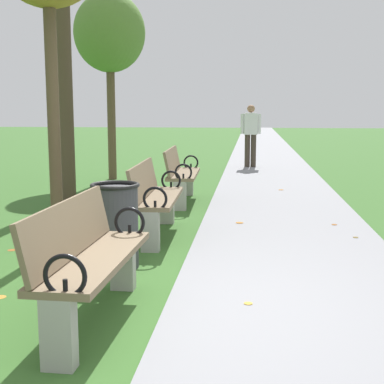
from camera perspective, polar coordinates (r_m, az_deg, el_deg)
The scene contains 9 objects.
ground_plane at distance 4.20m, azimuth -3.33°, elevation -13.03°, with size 80.00×80.00×0.00m, color #386628.
paved_walkway at distance 21.90m, azimuth 7.42°, elevation 4.65°, with size 2.23×44.00×0.02m, color gray.
park_bench_1 at distance 4.05m, azimuth -10.75°, elevation -6.76°, with size 0.52×1.61×0.90m.
park_bench_2 at distance 6.66m, azimuth -3.90°, elevation -0.53°, with size 0.52×1.61×0.90m.
park_bench_3 at distance 9.06m, azimuth -1.19°, elevation 1.97°, with size 0.53×1.62×0.90m.
tree_4 at distance 12.21m, azimuth -8.61°, elevation 15.98°, with size 1.52×1.52×3.98m.
pedestrian_walking at distance 14.44m, azimuth 6.15°, elevation 6.22°, with size 0.53×0.24×1.62m.
trash_bin at distance 5.39m, azimuth -7.98°, elevation -3.46°, with size 0.48×0.48×0.84m.
scattered_leaves at distance 6.82m, azimuth -4.94°, elevation -4.38°, with size 4.42×8.80×0.02m.
Camera 1 is at (0.66, -3.84, 1.56)m, focal length 51.03 mm.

